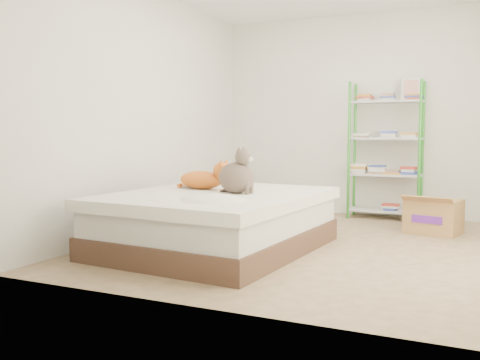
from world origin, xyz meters
The scene contains 7 objects.
room centered at (0.00, 0.00, 1.30)m, with size 3.81×4.21×2.61m.
bed centered at (-0.79, -0.59, 0.26)m, with size 1.80×2.18×0.52m.
orange_cat centered at (-1.06, -0.37, 0.64)m, with size 0.55×0.30×0.22m, color orange, non-canonical shape.
grey_cat centered at (-0.60, -0.56, 0.73)m, with size 0.30×0.36×0.41m, color #836856, non-canonical shape.
shelf_unit centered at (0.31, 1.88, 0.87)m, with size 0.88×0.36×1.74m.
cardboard_box centered at (0.95, 1.07, 0.19)m, with size 0.60×0.60×0.42m.
white_bin centered at (-1.49, 1.67, 0.19)m, with size 0.40×0.38×0.38m.
Camera 1 is at (1.44, -4.89, 1.06)m, focal length 40.00 mm.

